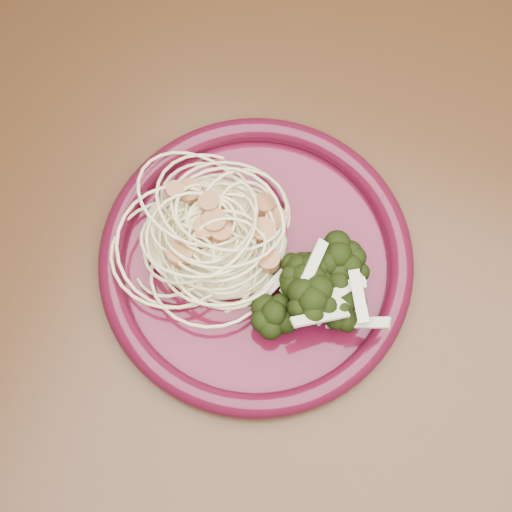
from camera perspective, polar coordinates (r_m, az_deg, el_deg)
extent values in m
plane|color=brown|center=(1.35, 1.95, -12.84)|extent=(3.50, 3.50, 0.00)
cube|color=#472814|center=(0.63, 4.09, -6.15)|extent=(1.20, 0.80, 0.04)
cylinder|color=#472814|center=(1.24, -15.64, 15.05)|extent=(0.06, 0.06, 0.71)
cylinder|color=#4A0A1D|center=(0.62, 0.00, -0.50)|extent=(0.29, 0.29, 0.01)
torus|color=#4A081C|center=(0.62, 0.00, -0.24)|extent=(0.30, 0.30, 0.02)
ellipsoid|color=beige|center=(0.62, -3.35, 1.80)|extent=(0.14, 0.13, 0.03)
ellipsoid|color=black|center=(0.59, 4.24, -2.01)|extent=(0.09, 0.14, 0.04)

